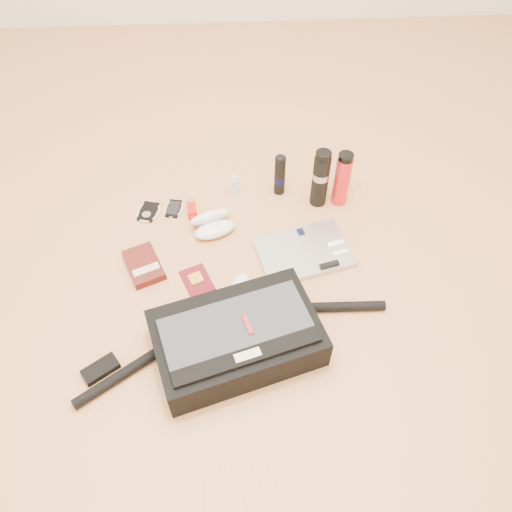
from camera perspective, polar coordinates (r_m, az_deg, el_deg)
The scene contains 14 objects.
ground at distance 1.80m, azimuth -1.40°, elevation -3.73°, with size 4.00×4.00×0.00m, color tan.
messenger_bag at distance 1.61m, azimuth -2.29°, elevation -9.36°, with size 1.03×0.45×0.15m.
laptop at distance 1.90m, azimuth 5.53°, elevation 0.48°, with size 0.39×0.31×0.03m.
book at distance 1.89m, azimuth -12.66°, elevation -1.01°, with size 0.17×0.21×0.03m.
passport at distance 1.83m, azimuth -6.78°, elevation -2.79°, with size 0.14×0.16×0.01m.
mouse at distance 1.79m, azimuth -1.82°, elevation -3.25°, with size 0.09×0.11×0.03m.
sunglasses_case at distance 1.96m, azimuth -5.00°, elevation 3.72°, with size 0.20×0.18×0.10m.
ipod at distance 2.08m, azimuth -12.21°, elevation 4.98°, with size 0.11×0.12×0.01m.
phone at distance 2.08m, azimuth -9.39°, elevation 5.38°, with size 0.09×0.11×0.01m.
inhaler at distance 2.05m, azimuth -7.34°, elevation 5.29°, with size 0.04×0.12×0.03m.
spray_bottle at distance 2.09m, azimuth -2.42°, elevation 8.02°, with size 0.03×0.03×0.10m.
aerosol_can at distance 2.06m, azimuth 2.74°, elevation 9.28°, with size 0.05×0.05×0.19m.
thermos_black at distance 2.01m, azimuth 7.38°, elevation 8.79°, with size 0.09×0.09×0.26m.
thermos_red at distance 2.03m, azimuth 9.81°, elevation 8.66°, with size 0.06×0.06×0.24m.
Camera 1 is at (-0.02, -1.04, 1.47)m, focal length 35.00 mm.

